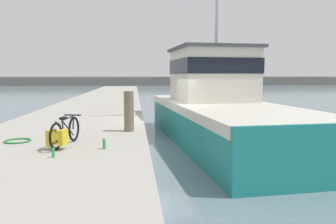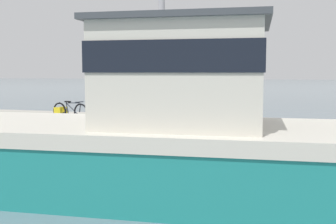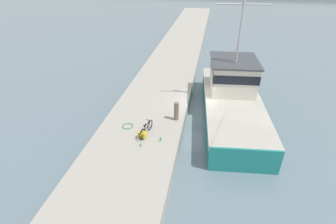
{
  "view_description": "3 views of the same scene",
  "coord_description": "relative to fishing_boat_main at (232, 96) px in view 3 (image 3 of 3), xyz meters",
  "views": [
    {
      "loc": [
        -1.04,
        -12.52,
        2.65
      ],
      "look_at": [
        0.14,
        -0.95,
        1.35
      ],
      "focal_mm": 35.0,
      "sensor_mm": 36.0,
      "label": 1
    },
    {
      "loc": [
        11.18,
        3.67,
        2.72
      ],
      "look_at": [
        0.84,
        0.5,
        1.7
      ],
      "focal_mm": 45.0,
      "sensor_mm": 36.0,
      "label": 2
    },
    {
      "loc": [
        0.76,
        -16.69,
        10.02
      ],
      "look_at": [
        -1.94,
        -1.52,
        0.84
      ],
      "focal_mm": 28.0,
      "sensor_mm": 36.0,
      "label": 3
    }
  ],
  "objects": [
    {
      "name": "ground_plane",
      "position": [
        -2.34,
        -0.53,
        -1.38
      ],
      "size": [
        320.0,
        320.0,
        0.0
      ],
      "primitive_type": "plane",
      "color": "slate"
    },
    {
      "name": "dock_pier",
      "position": [
        -5.59,
        -0.53,
        -0.91
      ],
      "size": [
        5.07,
        80.0,
        0.95
      ],
      "primitive_type": "cube",
      "color": "#A39E93",
      "rests_on": "ground_plane"
    },
    {
      "name": "fishing_boat_main",
      "position": [
        0.0,
        0.0,
        0.0
      ],
      "size": [
        4.76,
        13.51,
        8.75
      ],
      "rotation": [
        0.0,
        0.0,
        0.09
      ],
      "color": "teal",
      "rests_on": "ground_plane"
    },
    {
      "name": "bicycle_touring",
      "position": [
        -5.11,
        -5.12,
        -0.11
      ],
      "size": [
        0.64,
        1.66,
        0.71
      ],
      "rotation": [
        0.0,
        0.0,
        -0.21
      ],
      "color": "black",
      "rests_on": "dock_pier"
    },
    {
      "name": "mooring_post",
      "position": [
        -3.57,
        -3.06,
        0.18
      ],
      "size": [
        0.3,
        0.3,
        1.23
      ],
      "primitive_type": "cylinder",
      "color": "#756651",
      "rests_on": "dock_pier"
    },
    {
      "name": "hose_coil",
      "position": [
        -6.41,
        -4.38,
        -0.41
      ],
      "size": [
        0.66,
        0.66,
        0.04
      ],
      "primitive_type": "torus",
      "color": "#197A2D",
      "rests_on": "dock_pier"
    },
    {
      "name": "water_bottle_on_curb",
      "position": [
        -4.1,
        -5.47,
        -0.31
      ],
      "size": [
        0.07,
        0.07,
        0.24
      ],
      "primitive_type": "cylinder",
      "color": "green",
      "rests_on": "dock_pier"
    },
    {
      "name": "water_bottle_by_bike",
      "position": [
        -5.09,
        -6.16,
        -0.34
      ],
      "size": [
        0.06,
        0.06,
        0.2
      ],
      "primitive_type": "cylinder",
      "color": "green",
      "rests_on": "dock_pier"
    }
  ]
}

